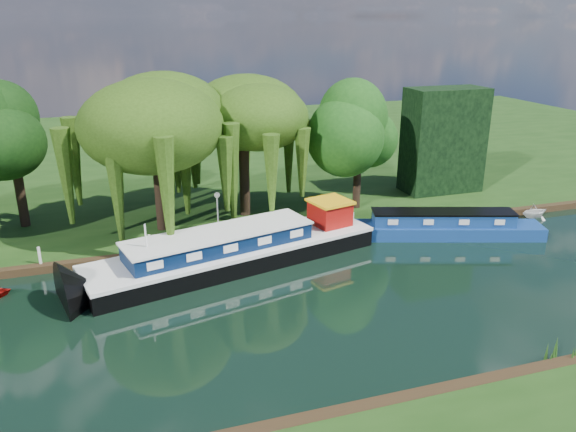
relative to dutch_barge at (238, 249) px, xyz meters
name	(u,v)px	position (x,y,z in m)	size (l,w,h in m)	color
ground	(251,315)	(-0.74, -5.97, -0.89)	(120.00, 120.00, 0.00)	black
far_bank	(169,154)	(-0.74, 28.03, -0.67)	(120.00, 52.00, 0.45)	#15330D
dutch_barge	(238,249)	(0.00, 0.00, 0.00)	(17.51, 7.80, 3.61)	black
narrowboat	(442,227)	(13.56, 0.15, -0.23)	(12.85, 5.96, 1.87)	navy
white_cruiser	(534,217)	(21.86, 1.33, -0.89)	(1.83, 2.13, 1.12)	silver
willow_left	(155,124)	(-3.65, 5.92, 6.38)	(7.84, 7.84, 9.39)	black
willow_right	(243,125)	(2.15, 7.03, 5.79)	(7.02, 7.02, 8.55)	black
tree_far_mid	(11,135)	(-12.23, 9.28, 5.64)	(5.39, 5.39, 8.82)	black
tree_far_right	(359,133)	(10.16, 6.07, 4.97)	(4.80, 4.80, 7.86)	black
conifer_hedge	(443,140)	(18.26, 8.03, 3.56)	(6.00, 3.00, 8.00)	black
lamppost	(217,201)	(-0.24, 4.53, 1.53)	(0.36, 0.36, 2.56)	silver
mooring_posts	(209,236)	(-1.24, 2.43, 0.06)	(19.16, 0.16, 1.00)	silver
reeds_near	(470,368)	(6.13, -13.55, -0.34)	(33.70, 1.50, 1.10)	#1F4512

